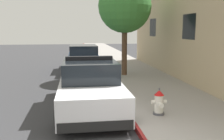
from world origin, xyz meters
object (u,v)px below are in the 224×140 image
Objects in this scene: police_cruiser at (90,86)px; street_tree at (125,7)px; parked_car_silver_ahead at (83,59)px; fire_hydrant at (159,102)px.

street_tree reaches higher than police_cruiser.
police_cruiser is at bearing -90.46° from parked_car_silver_ahead.
parked_car_silver_ahead is at bearing 101.18° from fire_hydrant.
parked_car_silver_ahead is 9.32m from fire_hydrant.
parked_car_silver_ahead is 0.99× the size of street_tree.
police_cruiser is at bearing 144.69° from fire_hydrant.
police_cruiser reaches higher than parked_car_silver_ahead.
police_cruiser is 6.29m from street_tree.
street_tree reaches higher than fire_hydrant.
street_tree is (0.25, 6.48, 3.17)m from fire_hydrant.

